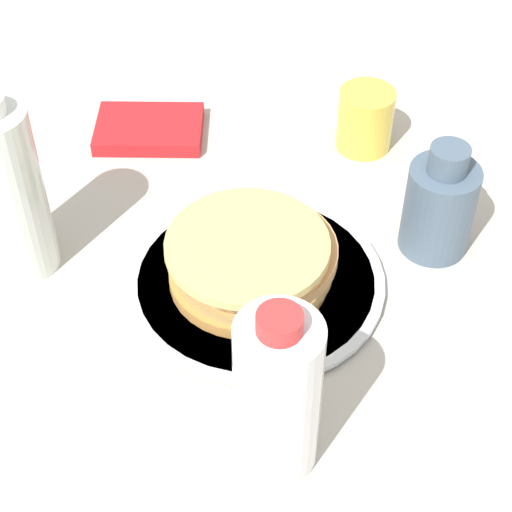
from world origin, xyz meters
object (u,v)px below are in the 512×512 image
object	(u,v)px
pancake_stack	(252,257)
water_bottle_near	(277,395)
juice_glass	(365,119)
water_bottle_mid	(9,193)
plate	(256,281)
cream_jug	(439,205)

from	to	relation	value
pancake_stack	water_bottle_near	world-z (taller)	water_bottle_near
juice_glass	water_bottle_mid	xyz separation A→B (m)	(-0.36, -0.29, 0.07)
plate	water_bottle_near	size ratio (longest dim) A/B	1.46
plate	pancake_stack	xyz separation A→B (m)	(-0.00, -0.00, 0.04)
cream_jug	water_bottle_near	size ratio (longest dim) A/B	0.72
cream_jug	water_bottle_mid	world-z (taller)	water_bottle_mid
pancake_stack	cream_jug	bearing A→B (deg)	27.47
juice_glass	water_bottle_near	xyz separation A→B (m)	(-0.04, -0.49, 0.05)
water_bottle_near	water_bottle_mid	size ratio (longest dim) A/B	0.87
pancake_stack	water_bottle_near	distance (m)	0.23
pancake_stack	water_bottle_mid	bearing A→B (deg)	-177.26
cream_jug	pancake_stack	bearing A→B (deg)	-152.53
juice_glass	cream_jug	size ratio (longest dim) A/B	0.58
juice_glass	water_bottle_mid	size ratio (longest dim) A/B	0.37
water_bottle_near	juice_glass	bearing A→B (deg)	85.58
cream_jug	water_bottle_near	bearing A→B (deg)	-113.50
juice_glass	water_bottle_mid	distance (m)	0.47
plate	water_bottle_mid	world-z (taller)	water_bottle_mid
plate	pancake_stack	world-z (taller)	pancake_stack
juice_glass	cream_jug	bearing A→B (deg)	-60.82
water_bottle_mid	water_bottle_near	bearing A→B (deg)	-31.38
plate	water_bottle_mid	size ratio (longest dim) A/B	1.27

